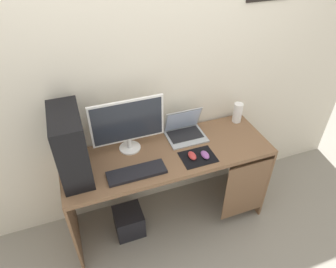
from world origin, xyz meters
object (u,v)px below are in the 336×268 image
at_px(keyboard, 137,173).
at_px(mouse_right, 205,155).
at_px(pc_tower, 71,145).
at_px(speaker, 238,113).
at_px(monitor, 128,124).
at_px(laptop, 185,131).
at_px(mouse_left, 192,156).
at_px(subwoofer, 129,221).

height_order(keyboard, mouse_right, mouse_right).
relative_size(pc_tower, speaker, 2.80).
bearing_deg(monitor, laptop, 2.31).
xyz_separation_m(pc_tower, mouse_right, (0.93, -0.16, -0.23)).
bearing_deg(speaker, monitor, -177.09).
height_order(laptop, speaker, laptop).
bearing_deg(laptop, mouse_right, -82.54).
bearing_deg(mouse_left, pc_tower, 170.44).
relative_size(pc_tower, laptop, 1.60).
height_order(mouse_right, subwoofer, mouse_right).
bearing_deg(mouse_left, laptop, 78.87).
bearing_deg(speaker, mouse_right, -144.30).
height_order(monitor, speaker, monitor).
distance_m(pc_tower, mouse_left, 0.87).
height_order(monitor, laptop, monitor).
distance_m(laptop, keyboard, 0.58).
bearing_deg(keyboard, subwoofer, 125.71).
bearing_deg(mouse_left, mouse_right, -14.74).
bearing_deg(pc_tower, mouse_left, -9.56).
xyz_separation_m(speaker, mouse_right, (-0.47, -0.34, -0.07)).
distance_m(pc_tower, laptop, 0.92).
bearing_deg(laptop, speaker, 3.47).
relative_size(keyboard, mouse_left, 4.38).
bearing_deg(subwoofer, speaker, 11.30).
xyz_separation_m(speaker, mouse_left, (-0.56, -0.31, -0.07)).
height_order(monitor, mouse_right, monitor).
bearing_deg(laptop, subwoofer, -162.13).
distance_m(keyboard, mouse_right, 0.53).
xyz_separation_m(laptop, mouse_left, (-0.06, -0.28, -0.02)).
bearing_deg(laptop, mouse_left, -101.13).
bearing_deg(pc_tower, mouse_right, -10.10).
height_order(pc_tower, mouse_right, pc_tower).
height_order(speaker, mouse_right, speaker).
height_order(laptop, mouse_right, laptop).
xyz_separation_m(mouse_left, mouse_right, (0.10, -0.03, 0.00)).
distance_m(pc_tower, subwoofer, 0.96).
height_order(monitor, keyboard, monitor).
relative_size(pc_tower, subwoofer, 2.10).
relative_size(laptop, speaker, 1.75).
relative_size(monitor, keyboard, 1.31).
distance_m(laptop, mouse_right, 0.31).
bearing_deg(pc_tower, laptop, 8.98).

